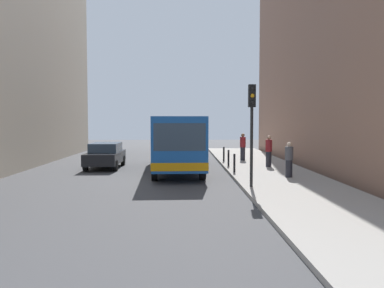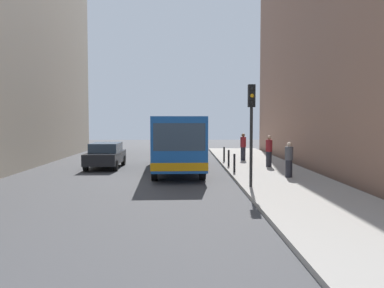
% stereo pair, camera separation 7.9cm
% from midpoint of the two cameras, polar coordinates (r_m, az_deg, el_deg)
% --- Properties ---
extents(ground_plane, '(80.00, 80.00, 0.00)m').
position_cam_midpoint_polar(ground_plane, '(19.94, -3.45, -4.93)').
color(ground_plane, '#424244').
extents(sidewalk, '(4.40, 40.00, 0.15)m').
position_cam_midpoint_polar(sidewalk, '(20.43, 11.91, -4.58)').
color(sidewalk, '#9E9991').
rests_on(sidewalk, ground).
extents(building_right, '(7.00, 32.00, 16.91)m').
position_cam_midpoint_polar(building_right, '(26.61, 23.46, 15.19)').
color(building_right, '#936B56').
rests_on(building_right, ground).
extents(bus, '(2.95, 11.11, 3.00)m').
position_cam_midpoint_polar(bus, '(23.88, -2.01, 0.60)').
color(bus, '#19519E').
rests_on(bus, ground).
extents(car_beside_bus, '(1.86, 4.40, 1.48)m').
position_cam_midpoint_polar(car_beside_bus, '(25.40, -11.45, -1.43)').
color(car_beside_bus, black).
rests_on(car_beside_bus, ground).
extents(car_behind_bus, '(1.95, 4.44, 1.48)m').
position_cam_midpoint_polar(car_behind_bus, '(34.53, -1.01, -0.12)').
color(car_behind_bus, '#A5A8AD').
rests_on(car_behind_bus, ground).
extents(traffic_light, '(0.28, 0.33, 4.10)m').
position_cam_midpoint_polar(traffic_light, '(17.09, 8.13, 3.78)').
color(traffic_light, black).
rests_on(traffic_light, sidewalk).
extents(bollard_near, '(0.11, 0.11, 0.95)m').
position_cam_midpoint_polar(bollard_near, '(21.86, 5.83, -2.56)').
color(bollard_near, black).
rests_on(bollard_near, sidewalk).
extents(bollard_mid, '(0.11, 0.11, 0.95)m').
position_cam_midpoint_polar(bollard_mid, '(24.58, 5.05, -1.91)').
color(bollard_mid, black).
rests_on(bollard_mid, sidewalk).
extents(bollard_far, '(0.11, 0.11, 0.95)m').
position_cam_midpoint_polar(bollard_far, '(27.31, 4.42, -1.38)').
color(bollard_far, black).
rests_on(bollard_far, sidewalk).
extents(pedestrian_near_signal, '(0.38, 0.38, 1.66)m').
position_cam_midpoint_polar(pedestrian_near_signal, '(20.36, 13.02, -2.08)').
color(pedestrian_near_signal, '#26262D').
rests_on(pedestrian_near_signal, sidewalk).
extents(pedestrian_mid_sidewalk, '(0.38, 0.38, 1.79)m').
position_cam_midpoint_polar(pedestrian_mid_sidewalk, '(24.63, 10.40, -0.95)').
color(pedestrian_mid_sidewalk, '#26262D').
rests_on(pedestrian_mid_sidewalk, sidewalk).
extents(pedestrian_far_sidewalk, '(0.38, 0.38, 1.79)m').
position_cam_midpoint_polar(pedestrian_far_sidewalk, '(28.28, 6.98, -0.37)').
color(pedestrian_far_sidewalk, '#26262D').
rests_on(pedestrian_far_sidewalk, sidewalk).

